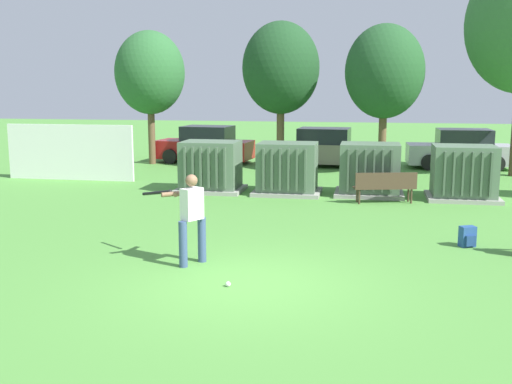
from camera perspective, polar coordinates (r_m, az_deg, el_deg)
name	(u,v)px	position (r m, az deg, el deg)	size (l,w,h in m)	color
ground_plane	(248,284)	(10.61, -0.71, -8.64)	(96.00, 96.00, 0.00)	#51933D
fence_panel	(70,152)	(23.08, -16.98, 3.57)	(4.80, 0.12, 2.00)	white
transformer_west	(211,167)	(19.71, -4.25, 2.34)	(2.10, 1.70, 1.62)	#9E9B93
transformer_mid_west	(287,169)	(19.19, 2.96, 2.15)	(2.10, 1.70, 1.62)	#9E9B93
transformer_mid_east	(370,170)	(19.25, 10.57, 2.02)	(2.10, 1.70, 1.62)	#9E9B93
transformer_east	(464,173)	(19.24, 18.83, 1.65)	(2.10, 1.70, 1.62)	#9E9B93
park_bench	(385,185)	(18.03, 11.98, 0.63)	(1.84, 0.83, 0.92)	#4C3828
batter	(190,214)	(11.62, -6.18, -2.06)	(1.48, 1.09, 1.74)	#384C75
sports_ball	(228,284)	(10.50, -2.63, -8.60)	(0.09, 0.09, 0.09)	white
backpack	(468,237)	(13.71, 19.18, -3.98)	(0.37, 0.35, 0.44)	#264C8C
tree_left	(150,73)	(26.92, -9.89, 10.90)	(2.98, 2.98, 5.70)	brown
tree_center_left	(281,68)	(24.94, 2.34, 11.48)	(3.10, 3.10, 5.92)	brown
tree_center_right	(385,72)	(23.79, 11.93, 10.93)	(2.96, 2.96, 5.66)	brown
parked_car_leftmost	(205,146)	(27.23, -4.75, 4.35)	(4.34, 2.21, 1.62)	maroon
parked_car_left_of_center	(321,149)	(25.98, 6.13, 4.06)	(4.31, 2.13, 1.62)	gray
parked_car_right_of_center	(460,150)	(26.59, 18.57, 3.74)	(4.25, 2.02, 1.62)	#B2B2B7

